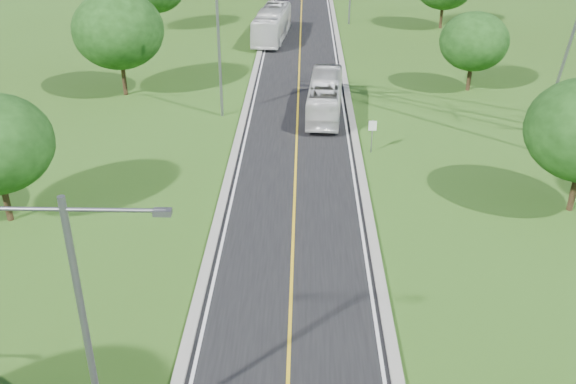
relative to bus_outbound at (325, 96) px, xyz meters
name	(u,v)px	position (x,y,z in m)	size (l,w,h in m)	color
ground	(299,64)	(-2.17, 14.46, -1.50)	(260.00, 260.00, 0.00)	#2D4E16
road	(300,48)	(-2.17, 20.46, -1.47)	(8.00, 150.00, 0.06)	black
curb_left	(261,47)	(-6.42, 20.46, -1.39)	(0.50, 150.00, 0.22)	gray
curb_right	(339,48)	(2.08, 20.46, -1.39)	(0.50, 150.00, 0.22)	gray
speed_limit_sign	(372,131)	(3.03, -7.55, 0.10)	(0.55, 0.09, 2.40)	slate
streetlight_near_left	(83,317)	(-8.17, -33.54, 4.44)	(5.90, 0.25, 10.00)	slate
streetlight_mid_left	(219,41)	(-8.17, -0.54, 4.44)	(5.90, 0.25, 10.00)	slate
tree_lc	(118,30)	(-17.17, 4.46, 4.07)	(7.56, 7.56, 8.79)	black
tree_rc	(474,41)	(12.83, 6.46, 2.83)	(5.88, 5.88, 6.84)	black
bus_outbound	(325,96)	(0.00, 0.00, 0.00)	(2.42, 10.35, 2.88)	silver
bus_inbound	(272,24)	(-5.37, 24.20, 0.27)	(2.88, 12.30, 3.43)	silver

